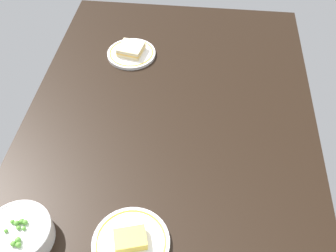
{
  "coord_description": "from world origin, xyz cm",
  "views": [
    {
      "loc": [
        82.03,
        9.0,
        98.18
      ],
      "look_at": [
        0.0,
        0.0,
        6.0
      ],
      "focal_mm": 41.11,
      "sensor_mm": 36.0,
      "label": 1
    }
  ],
  "objects": [
    {
      "name": "bowl_peas",
      "position": [
        41.73,
        -33.52,
        7.06
      ],
      "size": [
        17.08,
        17.08,
        6.88
      ],
      "color": "white",
      "rests_on": "dining_table"
    },
    {
      "name": "dining_table",
      "position": [
        0.0,
        0.0,
        2.0
      ],
      "size": [
        151.4,
        97.37,
        4.0
      ],
      "primitive_type": "cube",
      "color": "black",
      "rests_on": "ground"
    },
    {
      "name": "plate_sandwich",
      "position": [
        -37.56,
        -18.59,
        5.39
      ],
      "size": [
        18.92,
        18.92,
        4.45
      ],
      "color": "white",
      "rests_on": "dining_table"
    },
    {
      "name": "plate_cheese",
      "position": [
        39.94,
        -5.18,
        5.13
      ],
      "size": [
        20.11,
        20.11,
        4.14
      ],
      "color": "white",
      "rests_on": "dining_table"
    }
  ]
}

